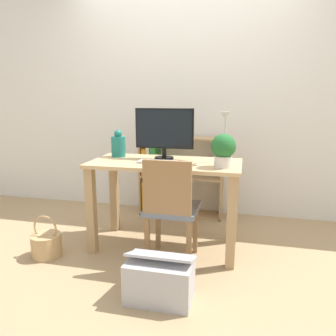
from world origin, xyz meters
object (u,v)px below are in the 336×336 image
keyboard (158,162)px  storage_box (160,279)px  chair (171,207)px  desk_lamp (225,132)px  monitor (164,130)px  potted_plant (223,149)px  vase (118,145)px  basket (46,244)px  bookshelf (166,181)px

keyboard → storage_box: (0.20, -0.70, -0.63)m
chair → desk_lamp: bearing=51.1°
keyboard → desk_lamp: (0.53, 0.13, 0.25)m
monitor → potted_plant: size_ratio=1.99×
vase → desk_lamp: desk_lamp is taller
basket → vase: bearing=50.4°
monitor → bookshelf: (-0.15, 0.71, -0.64)m
monitor → desk_lamp: monitor is taller
vase → monitor: bearing=-1.1°
potted_plant → storage_box: bearing=-117.7°
desk_lamp → monitor: bearing=173.2°
desk_lamp → chair: size_ratio=0.49×
monitor → potted_plant: (0.53, -0.25, -0.11)m
keyboard → vase: vase is taller
storage_box → desk_lamp: bearing=68.1°
monitor → chair: monitor is taller
chair → basket: bearing=-164.9°
chair → storage_box: (0.04, -0.48, -0.33)m
bookshelf → basket: bearing=-120.2°
potted_plant → basket: size_ratio=0.73×
potted_plant → desk_lamp: bearing=91.5°
monitor → bookshelf: 0.97m
vase → bookshelf: 0.90m
basket → storage_box: bearing=-18.6°
desk_lamp → storage_box: size_ratio=0.96×
keyboard → storage_box: size_ratio=0.75×
vase → bookshelf: (0.28, 0.70, -0.50)m
keyboard → vase: size_ratio=1.32×
chair → storage_box: bearing=-77.3°
chair → bookshelf: size_ratio=0.94×
monitor → bookshelf: bearing=102.1°
keyboard → desk_lamp: 0.60m
potted_plant → bookshelf: bearing=125.3°
potted_plant → bookshelf: (-0.68, 0.96, -0.53)m
monitor → basket: monitor is taller
desk_lamp → potted_plant: (0.00, -0.19, -0.11)m
bookshelf → storage_box: 1.65m
keyboard → basket: 1.15m
keyboard → vase: (-0.42, 0.20, 0.10)m
keyboard → bookshelf: (-0.14, 0.90, -0.40)m
vase → chair: bearing=-35.5°
chair → bookshelf: 1.16m
bookshelf → storage_box: size_ratio=2.09×
basket → storage_box: 1.12m
vase → chair: (0.58, -0.41, -0.40)m
keyboard → storage_box: bearing=-74.2°
vase → bookshelf: size_ratio=0.27×
potted_plant → monitor: bearing=154.8°
desk_lamp → keyboard: bearing=-166.4°
chair → storage_box: chair is taller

